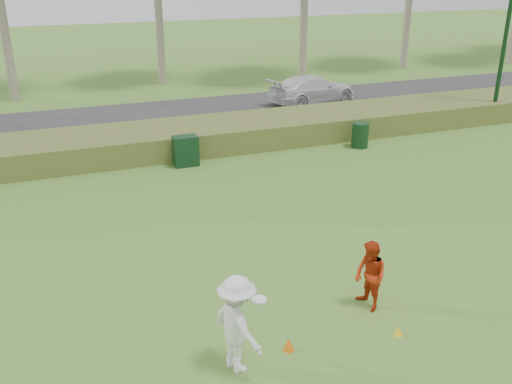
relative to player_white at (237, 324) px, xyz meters
name	(u,v)px	position (x,y,z in m)	size (l,w,h in m)	color
ground	(327,323)	(2.11, 0.64, -0.92)	(120.00, 120.00, 0.00)	#417226
reed_strip	(181,138)	(2.11, 12.64, -0.47)	(80.00, 3.00, 0.90)	#4D5D25
park_road	(155,117)	(2.11, 17.64, -0.89)	(80.00, 6.00, 0.06)	#2D2D2D
player_white	(237,324)	(0.00, 0.00, 0.00)	(1.04, 1.34, 1.84)	silver
player_red	(370,276)	(3.16, 0.83, -0.17)	(0.73, 0.57, 1.50)	#B02C0F
cone_orange	(289,344)	(1.05, 0.14, -0.80)	(0.22, 0.22, 0.24)	#E25E0B
cone_yellow	(399,330)	(3.22, -0.21, -0.82)	(0.19, 0.19, 0.20)	yellow
utility_cabinet	(186,151)	(1.83, 10.80, -0.39)	(0.85, 0.53, 1.06)	black
trash_bin	(360,135)	(8.62, 10.47, -0.44)	(0.64, 0.64, 0.96)	#103216
car_right	(312,89)	(10.03, 17.56, -0.19)	(1.88, 4.62, 1.34)	silver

